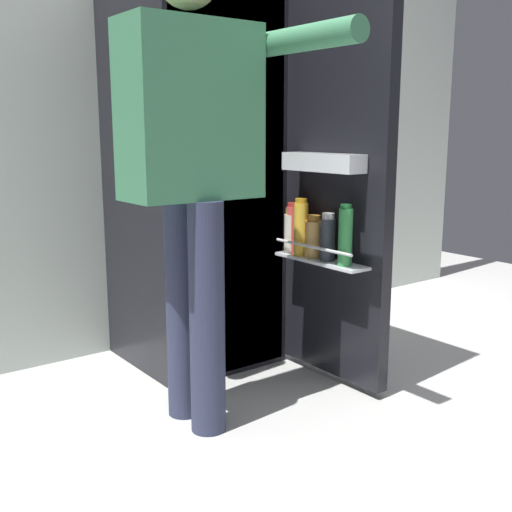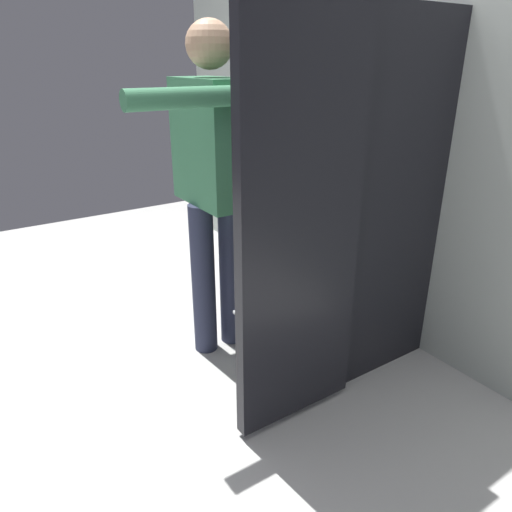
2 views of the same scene
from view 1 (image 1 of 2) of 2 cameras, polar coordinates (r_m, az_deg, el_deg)
The scene contains 4 objects.
ground_plane at distance 2.53m, azimuth 1.16°, elevation -12.44°, with size 6.04×6.04×0.00m, color silver.
kitchen_wall at distance 3.07m, azimuth -9.45°, elevation 14.91°, with size 4.40×0.10×2.44m, color beige.
refrigerator at distance 2.74m, azimuth -4.74°, elevation 7.07°, with size 0.64×1.15×1.64m.
person at distance 2.10m, azimuth -5.68°, elevation 9.61°, with size 0.53×0.75×1.60m.
Camera 1 is at (-1.43, -1.82, 1.02)m, focal length 44.03 mm.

